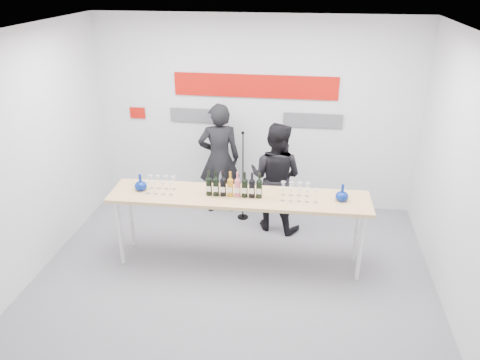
% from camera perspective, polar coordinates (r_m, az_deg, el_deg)
% --- Properties ---
extents(ground, '(5.00, 5.00, 0.00)m').
position_cam_1_polar(ground, '(6.21, -0.56, -10.80)').
color(ground, slate).
rests_on(ground, ground).
extents(back_wall, '(5.00, 0.04, 3.00)m').
position_cam_1_polar(back_wall, '(7.35, 1.83, 8.00)').
color(back_wall, silver).
rests_on(back_wall, ground).
extents(signage, '(3.38, 0.02, 0.79)m').
position_cam_1_polar(signage, '(7.25, 1.38, 10.28)').
color(signage, '#B40F07').
rests_on(signage, back_wall).
extents(tasting_table, '(3.29, 0.75, 0.98)m').
position_cam_1_polar(tasting_table, '(5.90, -0.14, -2.53)').
color(tasting_table, '#D5B773').
rests_on(tasting_table, ground).
extents(wine_bottles, '(0.71, 0.10, 0.33)m').
position_cam_1_polar(wine_bottles, '(5.78, -0.75, -0.51)').
color(wine_bottles, black).
rests_on(wine_bottles, tasting_table).
extents(decanter_left, '(0.16, 0.16, 0.21)m').
position_cam_1_polar(decanter_left, '(6.10, -12.05, -0.25)').
color(decanter_left, navy).
rests_on(decanter_left, tasting_table).
extents(decanter_right, '(0.16, 0.16, 0.21)m').
position_cam_1_polar(decanter_right, '(5.84, 12.36, -1.48)').
color(decanter_right, navy).
rests_on(decanter_right, tasting_table).
extents(glasses_left, '(0.37, 0.23, 0.18)m').
position_cam_1_polar(glasses_left, '(6.02, -9.65, -0.58)').
color(glasses_left, silver).
rests_on(glasses_left, tasting_table).
extents(glasses_right, '(0.47, 0.23, 0.18)m').
position_cam_1_polar(glasses_right, '(5.79, 7.02, -1.48)').
color(glasses_right, silver).
rests_on(glasses_right, tasting_table).
extents(presenter_left, '(0.73, 0.56, 1.77)m').
position_cam_1_polar(presenter_left, '(7.26, -2.55, 2.61)').
color(presenter_left, black).
rests_on(presenter_left, ground).
extents(presenter_right, '(0.94, 0.83, 1.64)m').
position_cam_1_polar(presenter_right, '(6.78, 4.35, 0.33)').
color(presenter_right, black).
rests_on(presenter_right, ground).
extents(mic_stand, '(0.17, 0.17, 1.44)m').
position_cam_1_polar(mic_stand, '(7.17, 0.35, -1.55)').
color(mic_stand, black).
rests_on(mic_stand, ground).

